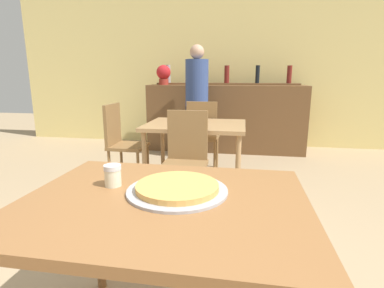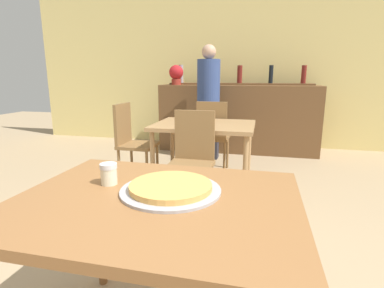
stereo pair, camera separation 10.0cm
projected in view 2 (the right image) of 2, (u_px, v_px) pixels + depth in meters
wall_back at (241, 67)px, 5.32m from camera, size 8.00×0.05×2.80m
dining_table_near at (157, 216)px, 1.22m from camera, size 1.14×0.90×0.78m
dining_table_far at (204, 131)px, 3.28m from camera, size 1.07×0.83×0.75m
bar_counter at (237, 119)px, 5.03m from camera, size 2.60×0.56×1.10m
bar_back_shelf at (239, 81)px, 5.03m from camera, size 2.39×0.24×0.33m
chair_far_side_front at (192, 155)px, 2.76m from camera, size 0.40×0.40×0.94m
chair_far_side_back at (213, 132)px, 3.86m from camera, size 0.40×0.40×0.94m
chair_far_side_left at (131, 138)px, 3.50m from camera, size 0.40×0.40×0.94m
pizza_tray at (171, 188)px, 1.26m from camera, size 0.43×0.43×0.04m
cheese_shaker at (109, 174)px, 1.35m from camera, size 0.08×0.08×0.10m
person_standing at (208, 98)px, 4.49m from camera, size 0.34×0.34×1.70m
potted_plant at (176, 74)px, 5.06m from camera, size 0.24×0.24×0.33m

